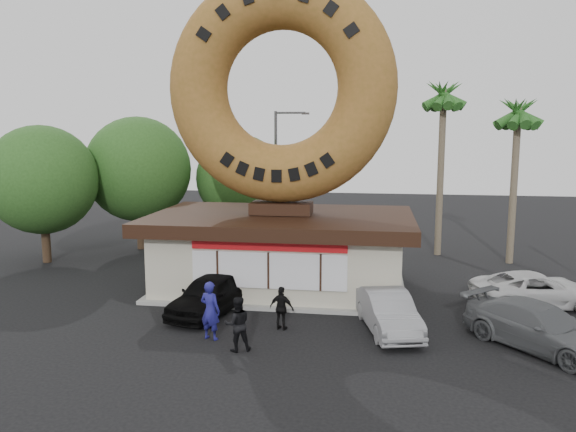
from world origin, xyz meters
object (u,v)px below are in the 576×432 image
(street_lamp, at_px, (278,170))
(person_center, at_px, (237,324))
(person_right, at_px, (282,308))
(car_grey, at_px, (539,327))
(giant_donut, at_px, (281,88))
(donut_shop, at_px, (282,249))
(car_black, at_px, (209,295))
(person_left, at_px, (210,310))
(car_white, at_px, (536,290))
(car_silver, at_px, (388,312))

(street_lamp, xyz_separation_m, person_center, (1.65, -17.22, -3.61))
(person_right, relative_size, car_grey, 0.31)
(giant_donut, height_order, street_lamp, giant_donut)
(donut_shop, relative_size, car_black, 2.60)
(person_left, height_order, person_right, person_left)
(donut_shop, bearing_deg, street_lamp, 100.50)
(person_left, distance_m, car_white, 12.76)
(car_grey, relative_size, car_white, 1.01)
(person_left, relative_size, person_center, 1.13)
(street_lamp, height_order, person_left, street_lamp)
(car_black, distance_m, car_silver, 6.67)
(donut_shop, bearing_deg, car_grey, -31.59)
(giant_donut, xyz_separation_m, street_lamp, (-1.86, 10.00, -4.10))
(person_center, bearing_deg, street_lamp, -106.77)
(street_lamp, bearing_deg, donut_shop, -79.50)
(car_black, bearing_deg, car_silver, 5.43)
(person_right, bearing_deg, donut_shop, -65.80)
(person_center, height_order, car_black, person_center)
(car_white, bearing_deg, giant_donut, 71.93)
(street_lamp, xyz_separation_m, car_white, (12.13, -11.07, -3.81))
(car_silver, distance_m, car_white, 6.85)
(giant_donut, relative_size, person_center, 5.50)
(donut_shop, distance_m, car_silver, 6.60)
(giant_donut, height_order, car_black, giant_donut)
(person_left, xyz_separation_m, car_silver, (5.82, 1.66, -0.29))
(giant_donut, bearing_deg, person_right, -80.60)
(car_silver, relative_size, car_white, 0.86)
(street_lamp, relative_size, person_left, 4.08)
(car_silver, height_order, car_white, car_silver)
(car_black, bearing_deg, giant_donut, 74.21)
(car_white, bearing_deg, car_black, 90.49)
(person_center, relative_size, car_silver, 0.42)
(person_left, distance_m, car_silver, 6.06)
(street_lamp, xyz_separation_m, car_silver, (6.35, -14.74, -3.80))
(person_left, relative_size, car_white, 0.40)
(donut_shop, relative_size, person_center, 6.44)
(person_center, bearing_deg, car_grey, 167.32)
(donut_shop, distance_m, car_grey, 10.80)
(giant_donut, distance_m, car_grey, 13.33)
(giant_donut, bearing_deg, car_black, -118.90)
(donut_shop, height_order, person_left, donut_shop)
(giant_donut, distance_m, car_silver, 10.25)
(person_right, distance_m, car_silver, 3.66)
(car_black, relative_size, car_silver, 1.04)
(person_center, relative_size, person_right, 1.14)
(car_silver, bearing_deg, donut_shop, 119.76)
(car_black, relative_size, car_grey, 0.87)
(car_black, distance_m, car_white, 12.70)
(donut_shop, xyz_separation_m, car_silver, (4.49, -4.72, -1.08))
(person_center, bearing_deg, car_black, -82.68)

